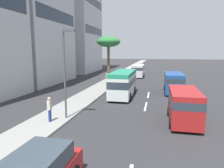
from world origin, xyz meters
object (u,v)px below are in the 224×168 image
van_second (174,82)px  van_fifth (138,70)px  pedestrian_near_lamp (50,108)px  minibus_lead (123,83)px  pedestrian_mid_block (107,79)px  street_lamp (66,64)px  palm_tree (108,43)px  van_fourth (184,104)px

van_second → van_fifth: size_ratio=1.02×
van_fifth → pedestrian_near_lamp: bearing=-7.5°
minibus_lead → van_second: bearing=119.9°
pedestrian_near_lamp → pedestrian_mid_block: bearing=-0.6°
van_fifth → street_lamp: 26.99m
van_second → pedestrian_mid_block: (2.53, 9.03, -0.26)m
van_second → van_fifth: (14.51, 5.69, -0.02)m
palm_tree → van_second: bearing=-127.0°
pedestrian_near_lamp → minibus_lead: bearing=-19.6°
pedestrian_mid_block → palm_tree: 7.35m
palm_tree → street_lamp: 19.89m
van_fifth → street_lamp: street_lamp is taller
van_fourth → pedestrian_mid_block: size_ratio=2.72×
palm_tree → street_lamp: bearing=-175.5°
van_fourth → pedestrian_near_lamp: 9.58m
van_second → van_fourth: size_ratio=1.08×
van_second → pedestrian_mid_block: bearing=74.4°
van_fourth → van_fifth: size_ratio=0.94×
pedestrian_mid_block → street_lamp: street_lamp is taller
van_fifth → pedestrian_near_lamp: size_ratio=2.88×
palm_tree → street_lamp: palm_tree is taller
van_second → van_fourth: (-10.89, 0.02, -0.03)m
van_fourth → van_fifth: van_fifth is taller
minibus_lead → street_lamp: (-8.91, 2.73, 2.64)m
van_second → van_fifth: bearing=21.4°
pedestrian_near_lamp → palm_tree: palm_tree is taller
van_second → van_fourth: bearing=179.9°
van_fourth → pedestrian_mid_block: van_fourth is taller
minibus_lead → van_fourth: bearing=36.8°
palm_tree → van_fourth: bearing=-151.6°
van_fourth → van_fifth: bearing=12.6°
pedestrian_mid_block → street_lamp: 15.04m
van_fourth → street_lamp: 8.98m
pedestrian_near_lamp → van_second: bearing=-34.8°
van_fifth → van_fourth: bearing=12.6°
minibus_lead → street_lamp: bearing=-17.1°
van_fourth → street_lamp: (-1.30, 8.42, 2.85)m
van_second → van_fifth: van_second is taller
pedestrian_near_lamp → palm_tree: bearing=2.3°
van_second → pedestrian_near_lamp: (-13.20, 9.32, -0.25)m
pedestrian_near_lamp → street_lamp: street_lamp is taller
van_second → van_fourth: van_second is taller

